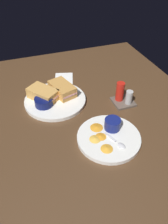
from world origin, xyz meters
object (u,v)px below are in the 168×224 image
object	(u,v)px
spoon_by_dark_ramekin	(54,98)
condiment_caddy	(123,96)
sandwich_half_near	(62,89)
plate_sandwich_main	(55,100)
sandwich_half_far	(43,94)
ramekin_light_gravy	(113,124)
ramekin_dark_sauce	(44,101)
spoon_by_gravy_ramekin	(119,144)
plate_chips_companion	(109,138)

from	to	relation	value
spoon_by_dark_ramekin	condiment_caddy	size ratio (longest dim) A/B	0.98
sandwich_half_near	condiment_caddy	size ratio (longest dim) A/B	1.55
plate_sandwich_main	sandwich_half_far	distance (cm)	6.06
sandwich_half_near	ramekin_light_gravy	size ratio (longest dim) A/B	2.42
condiment_caddy	sandwich_half_near	bearing A→B (deg)	-119.36
plate_sandwich_main	sandwich_half_near	world-z (taller)	sandwich_half_near
plate_sandwich_main	spoon_by_dark_ramekin	bearing A→B (deg)	-115.07
sandwich_half_far	condiment_caddy	size ratio (longest dim) A/B	1.57
ramekin_dark_sauce	condiment_caddy	xyz separation A→B (cm)	(7.71, 33.47, -0.07)
ramekin_light_gravy	spoon_by_gravy_ramekin	distance (cm)	8.47
ramekin_light_gravy	spoon_by_gravy_ramekin	size ratio (longest dim) A/B	0.62
sandwich_half_near	condiment_caddy	bearing A→B (deg)	60.64
condiment_caddy	plate_chips_companion	bearing A→B (deg)	-39.24
spoon_by_dark_ramekin	ramekin_light_gravy	distance (cm)	30.16
spoon_by_dark_ramekin	spoon_by_gravy_ramekin	xyz separation A→B (cm)	(33.44, 15.06, 0.00)
sandwich_half_far	plate_sandwich_main	bearing A→B (deg)	65.32
plate_sandwich_main	sandwich_half_far	world-z (taller)	sandwich_half_far
plate_sandwich_main	ramekin_dark_sauce	size ratio (longest dim) A/B	3.53
spoon_by_dark_ramekin	ramekin_light_gravy	xyz separation A→B (cm)	(25.28, 16.33, 1.89)
sandwich_half_far	condiment_caddy	bearing A→B (deg)	68.97
ramekin_dark_sauce	condiment_caddy	size ratio (longest dim) A/B	0.81
plate_sandwich_main	sandwich_half_near	size ratio (longest dim) A/B	1.84
ramekin_dark_sauce	condiment_caddy	distance (cm)	34.35
ramekin_light_gravy	spoon_by_gravy_ramekin	xyz separation A→B (cm)	(8.16, -1.27, -1.89)
ramekin_dark_sauce	plate_chips_companion	distance (cm)	32.02
ramekin_light_gravy	spoon_by_gravy_ramekin	world-z (taller)	ramekin_light_gravy
plate_sandwich_main	spoon_by_gravy_ramekin	xyz separation A→B (cm)	(33.30, 14.77, 1.16)
spoon_by_dark_ramekin	plate_chips_companion	size ratio (longest dim) A/B	0.40
spoon_by_gravy_ramekin	condiment_caddy	size ratio (longest dim) A/B	1.03
plate_sandwich_main	sandwich_half_far	bearing A→B (deg)	-114.68
plate_chips_companion	ramekin_light_gravy	world-z (taller)	ramekin_light_gravy
plate_chips_companion	ramekin_light_gravy	xyz separation A→B (cm)	(-3.50, 2.92, 3.05)
sandwich_half_far	spoon_by_gravy_ramekin	bearing A→B (deg)	28.75
ramekin_dark_sauce	spoon_by_gravy_ramekin	distance (cm)	36.71
plate_chips_companion	sandwich_half_near	bearing A→B (deg)	-164.25
spoon_by_gravy_ramekin	spoon_by_dark_ramekin	bearing A→B (deg)	-155.75
condiment_caddy	ramekin_light_gravy	bearing A→B (deg)	-39.11
sandwich_half_near	spoon_by_dark_ramekin	distance (cm)	5.70
condiment_caddy	sandwich_half_far	bearing A→B (deg)	-111.03
ramekin_dark_sauce	sandwich_half_near	bearing A→B (deg)	120.44
sandwich_half_far	spoon_by_dark_ramekin	distance (cm)	5.24
spoon_by_dark_ramekin	ramekin_dark_sauce	bearing A→B (deg)	-61.19
spoon_by_dark_ramekin	condiment_caddy	world-z (taller)	condiment_caddy
ramekin_light_gravy	condiment_caddy	world-z (taller)	condiment_caddy
spoon_by_dark_ramekin	plate_sandwich_main	bearing A→B (deg)	64.93
plate_chips_companion	spoon_by_dark_ramekin	bearing A→B (deg)	-155.01
ramekin_dark_sauce	ramekin_light_gravy	size ratio (longest dim) A/B	1.26
plate_sandwich_main	spoon_by_dark_ramekin	world-z (taller)	spoon_by_dark_ramekin
plate_chips_companion	condiment_caddy	bearing A→B (deg)	140.76
spoon_by_gravy_ramekin	plate_sandwich_main	bearing A→B (deg)	-156.09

